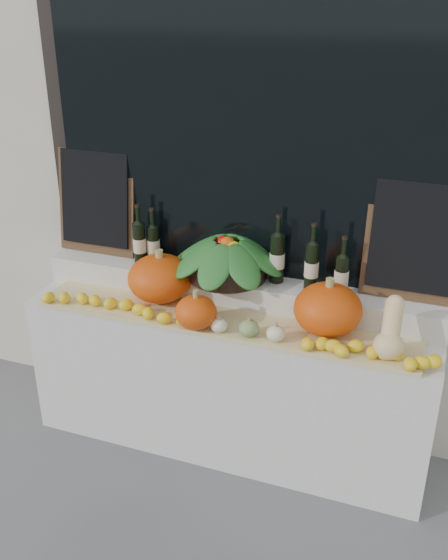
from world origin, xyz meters
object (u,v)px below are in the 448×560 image
at_px(pumpkin_right, 328,309).
at_px(wine_bottle_tall, 277,258).
at_px(pumpkin_left, 160,278).
at_px(produce_bowl, 227,257).
at_px(butternut_squash, 391,333).

height_order(pumpkin_right, wine_bottle_tall, wine_bottle_tall).
relative_size(pumpkin_left, wine_bottle_tall, 0.94).
height_order(pumpkin_right, produce_bowl, produce_bowl).
bearing_deg(butternut_squash, pumpkin_left, 172.93).
relative_size(pumpkin_left, butternut_squash, 1.26).
relative_size(pumpkin_right, butternut_squash, 1.19).
relative_size(pumpkin_left, produce_bowl, 0.54).
bearing_deg(butternut_squash, pumpkin_right, 160.61).
distance_m(produce_bowl, wine_bottle_tall, 0.28).
bearing_deg(pumpkin_right, butternut_squash, -19.39).
bearing_deg(butternut_squash, wine_bottle_tall, 152.76).
height_order(produce_bowl, wine_bottle_tall, wine_bottle_tall).
xyz_separation_m(produce_bowl, wine_bottle_tall, (0.28, 0.03, 0.02)).
bearing_deg(wine_bottle_tall, produce_bowl, -173.07).
xyz_separation_m(pumpkin_right, wine_bottle_tall, (-0.33, 0.23, 0.14)).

